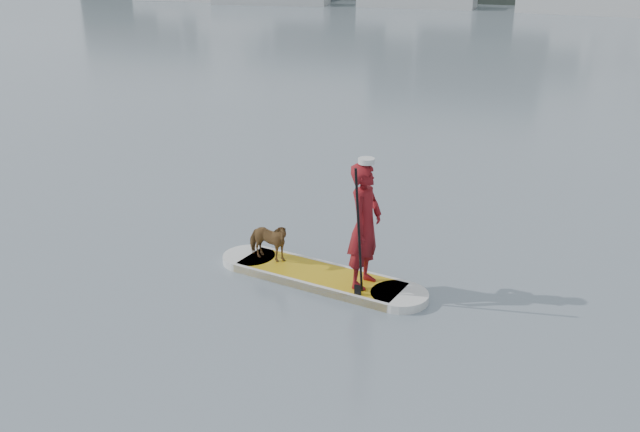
% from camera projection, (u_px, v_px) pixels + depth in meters
% --- Properties ---
extents(ground, '(140.00, 140.00, 0.00)m').
position_uv_depth(ground, '(408.00, 372.00, 8.12)').
color(ground, slate).
rests_on(ground, ground).
extents(paddleboard, '(3.27, 1.17, 0.12)m').
position_uv_depth(paddleboard, '(320.00, 277.00, 10.28)').
color(paddleboard, gold).
rests_on(paddleboard, ground).
extents(paddler, '(0.48, 0.68, 1.75)m').
position_uv_depth(paddler, '(365.00, 226.00, 9.62)').
color(paddler, maroon).
rests_on(paddler, paddleboard).
extents(white_cap, '(0.22, 0.22, 0.07)m').
position_uv_depth(white_cap, '(366.00, 161.00, 9.28)').
color(white_cap, silver).
rests_on(white_cap, paddler).
extents(dog, '(0.76, 0.41, 0.61)m').
position_uv_depth(dog, '(268.00, 241.00, 10.57)').
color(dog, brown).
rests_on(dog, paddleboard).
extents(paddle, '(0.10, 0.30, 2.00)m').
position_uv_depth(paddle, '(359.00, 249.00, 9.39)').
color(paddle, black).
rests_on(paddle, ground).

